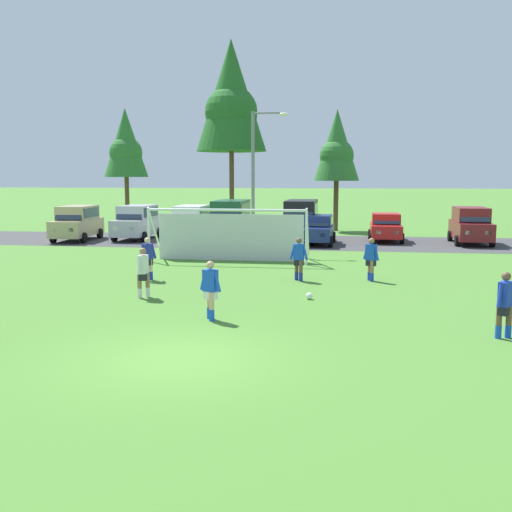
{
  "coord_description": "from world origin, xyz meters",
  "views": [
    {
      "loc": [
        3.41,
        -11.95,
        3.88
      ],
      "look_at": [
        0.61,
        7.15,
        1.32
      ],
      "focal_mm": 41.34,
      "sensor_mm": 36.0,
      "label": 1
    }
  ],
  "objects_px": {
    "player_defender_far": "(143,273)",
    "parked_car_slot_left": "(137,222)",
    "player_winger_left": "(148,259)",
    "parked_car_slot_far_left": "(77,223)",
    "player_midfield_center": "(210,290)",
    "player_winger_right": "(371,259)",
    "parked_car_slot_end": "(471,225)",
    "player_striker_near": "(299,259)",
    "parked_car_slot_far_right": "(386,227)",
    "soccer_ball": "(309,296)",
    "parked_car_slot_right": "(317,230)",
    "player_trailing_back": "(505,305)",
    "parked_car_slot_center_right": "(301,219)",
    "parked_car_slot_center": "(231,219)",
    "soccer_goal": "(229,234)",
    "parked_car_slot_center_left": "(191,222)",
    "street_lamp": "(256,179)"
  },
  "relations": [
    {
      "from": "player_midfield_center",
      "to": "player_winger_right",
      "type": "distance_m",
      "value": 8.34
    },
    {
      "from": "parked_car_slot_left",
      "to": "parked_car_slot_end",
      "type": "height_order",
      "value": "same"
    },
    {
      "from": "soccer_ball",
      "to": "soccer_goal",
      "type": "distance_m",
      "value": 9.43
    },
    {
      "from": "parked_car_slot_far_right",
      "to": "parked_car_slot_far_left",
      "type": "bearing_deg",
      "value": -173.29
    },
    {
      "from": "player_striker_near",
      "to": "player_defender_far",
      "type": "xyz_separation_m",
      "value": [
        -4.78,
        -3.95,
        0.0
      ]
    },
    {
      "from": "player_trailing_back",
      "to": "parked_car_slot_far_right",
      "type": "bearing_deg",
      "value": 93.28
    },
    {
      "from": "player_defender_far",
      "to": "parked_car_slot_center",
      "type": "xyz_separation_m",
      "value": [
        -0.42,
        17.53,
        0.52
      ]
    },
    {
      "from": "player_defender_far",
      "to": "parked_car_slot_left",
      "type": "bearing_deg",
      "value": 110.22
    },
    {
      "from": "parked_car_slot_right",
      "to": "parked_car_slot_end",
      "type": "relative_size",
      "value": 0.92
    },
    {
      "from": "player_midfield_center",
      "to": "parked_car_slot_end",
      "type": "height_order",
      "value": "parked_car_slot_end"
    },
    {
      "from": "parked_car_slot_center_right",
      "to": "soccer_ball",
      "type": "bearing_deg",
      "value": -85.15
    },
    {
      "from": "player_winger_right",
      "to": "parked_car_slot_right",
      "type": "height_order",
      "value": "parked_car_slot_right"
    },
    {
      "from": "soccer_ball",
      "to": "parked_car_slot_center_left",
      "type": "height_order",
      "value": "parked_car_slot_center_left"
    },
    {
      "from": "soccer_ball",
      "to": "player_trailing_back",
      "type": "distance_m",
      "value": 6.37
    },
    {
      "from": "player_striker_near",
      "to": "player_trailing_back",
      "type": "height_order",
      "value": "same"
    },
    {
      "from": "player_midfield_center",
      "to": "parked_car_slot_left",
      "type": "relative_size",
      "value": 0.35
    },
    {
      "from": "player_defender_far",
      "to": "parked_car_slot_left",
      "type": "xyz_separation_m",
      "value": [
        -6.53,
        17.74,
        0.29
      ]
    },
    {
      "from": "parked_car_slot_center_right",
      "to": "parked_car_slot_far_right",
      "type": "xyz_separation_m",
      "value": [
        5.17,
        0.54,
        -0.47
      ]
    },
    {
      "from": "parked_car_slot_center",
      "to": "parked_car_slot_right",
      "type": "distance_m",
      "value": 5.46
    },
    {
      "from": "soccer_goal",
      "to": "parked_car_slot_right",
      "type": "height_order",
      "value": "soccer_goal"
    },
    {
      "from": "parked_car_slot_left",
      "to": "parked_car_slot_right",
      "type": "xyz_separation_m",
      "value": [
        11.45,
        -1.27,
        -0.24
      ]
    },
    {
      "from": "soccer_goal",
      "to": "street_lamp",
      "type": "height_order",
      "value": "street_lamp"
    },
    {
      "from": "soccer_ball",
      "to": "parked_car_slot_right",
      "type": "distance_m",
      "value": 16.0
    },
    {
      "from": "player_winger_left",
      "to": "parked_car_slot_center_right",
      "type": "height_order",
      "value": "parked_car_slot_center_right"
    },
    {
      "from": "parked_car_slot_center_left",
      "to": "parked_car_slot_center",
      "type": "height_order",
      "value": "parked_car_slot_center"
    },
    {
      "from": "player_midfield_center",
      "to": "parked_car_slot_far_right",
      "type": "relative_size",
      "value": 0.39
    },
    {
      "from": "parked_car_slot_center_left",
      "to": "street_lamp",
      "type": "distance_m",
      "value": 7.36
    },
    {
      "from": "player_defender_far",
      "to": "parked_car_slot_left",
      "type": "relative_size",
      "value": 0.35
    },
    {
      "from": "parked_car_slot_right",
      "to": "parked_car_slot_end",
      "type": "height_order",
      "value": "parked_car_slot_end"
    },
    {
      "from": "soccer_ball",
      "to": "parked_car_slot_left",
      "type": "xyz_separation_m",
      "value": [
        -11.91,
        17.25,
        1.0
      ]
    },
    {
      "from": "player_winger_left",
      "to": "parked_car_slot_center_right",
      "type": "relative_size",
      "value": 0.34
    },
    {
      "from": "soccer_ball",
      "to": "soccer_goal",
      "type": "height_order",
      "value": "soccer_goal"
    },
    {
      "from": "player_striker_near",
      "to": "parked_car_slot_far_right",
      "type": "bearing_deg",
      "value": 73.92
    },
    {
      "from": "soccer_ball",
      "to": "player_defender_far",
      "type": "height_order",
      "value": "player_defender_far"
    },
    {
      "from": "player_winger_left",
      "to": "parked_car_slot_right",
      "type": "relative_size",
      "value": 0.38
    },
    {
      "from": "player_midfield_center",
      "to": "street_lamp",
      "type": "height_order",
      "value": "street_lamp"
    },
    {
      "from": "parked_car_slot_center_right",
      "to": "parked_car_slot_right",
      "type": "xyz_separation_m",
      "value": [
        1.05,
        -1.75,
        -0.47
      ]
    },
    {
      "from": "player_defender_far",
      "to": "parked_car_slot_far_left",
      "type": "xyz_separation_m",
      "value": [
        -10.0,
        16.52,
        0.29
      ]
    },
    {
      "from": "parked_car_slot_left",
      "to": "parked_car_slot_center",
      "type": "bearing_deg",
      "value": -2.02
    },
    {
      "from": "parked_car_slot_far_left",
      "to": "parked_car_slot_center_right",
      "type": "xyz_separation_m",
      "value": [
        13.87,
        1.7,
        0.23
      ]
    },
    {
      "from": "parked_car_slot_center",
      "to": "parked_car_slot_right",
      "type": "height_order",
      "value": "parked_car_slot_center"
    },
    {
      "from": "parked_car_slot_far_right",
      "to": "parked_car_slot_end",
      "type": "xyz_separation_m",
      "value": [
        4.88,
        -0.69,
        0.24
      ]
    },
    {
      "from": "player_winger_right",
      "to": "player_defender_far",
      "type": "bearing_deg",
      "value": -150.31
    },
    {
      "from": "player_winger_left",
      "to": "parked_car_slot_center",
      "type": "distance_m",
      "value": 14.31
    },
    {
      "from": "player_winger_left",
      "to": "parked_car_slot_far_left",
      "type": "distance_m",
      "value": 16.09
    },
    {
      "from": "parked_car_slot_far_left",
      "to": "street_lamp",
      "type": "bearing_deg",
      "value": -16.68
    },
    {
      "from": "player_winger_left",
      "to": "player_trailing_back",
      "type": "bearing_deg",
      "value": -30.72
    },
    {
      "from": "parked_car_slot_far_right",
      "to": "player_striker_near",
      "type": "bearing_deg",
      "value": -106.08
    },
    {
      "from": "player_striker_near",
      "to": "player_defender_far",
      "type": "relative_size",
      "value": 1.0
    },
    {
      "from": "player_midfield_center",
      "to": "player_trailing_back",
      "type": "bearing_deg",
      "value": -6.13
    }
  ]
}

